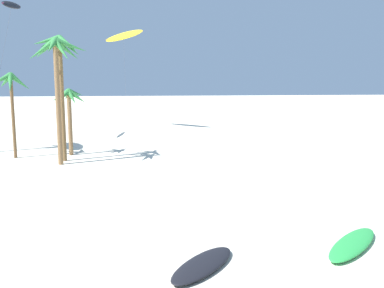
% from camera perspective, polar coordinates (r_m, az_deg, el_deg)
% --- Properties ---
extents(palm_tree_1, '(4.24, 4.04, 11.22)m').
position_cam_1_polar(palm_tree_1, '(41.73, -16.42, 10.18)').
color(palm_tree_1, brown).
rests_on(palm_tree_1, ground).
extents(palm_tree_2, '(3.50, 3.81, 7.98)m').
position_cam_1_polar(palm_tree_2, '(44.75, -22.04, 6.68)').
color(palm_tree_2, brown).
rests_on(palm_tree_2, ground).
extents(palm_tree_3, '(3.51, 3.59, 6.46)m').
position_cam_1_polar(palm_tree_3, '(44.65, -15.32, 5.16)').
color(palm_tree_3, olive).
rests_on(palm_tree_3, ground).
extents(palm_tree_4, '(5.00, 5.20, 10.89)m').
position_cam_1_polar(palm_tree_4, '(40.20, -16.85, 9.97)').
color(palm_tree_4, olive).
rests_on(palm_tree_4, ground).
extents(flying_kite_2, '(1.23, 12.74, 16.01)m').
position_cam_1_polar(flying_kite_2, '(55.33, -21.96, 16.06)').
color(flying_kite_2, black).
rests_on(flying_kite_2, ground).
extents(flying_kite_3, '(5.95, 12.80, 13.86)m').
position_cam_1_polar(flying_kite_3, '(63.05, -8.70, 13.43)').
color(flying_kite_3, yellow).
rests_on(flying_kite_3, ground).
extents(grounded_kite_0, '(4.39, 4.69, 0.34)m').
position_cam_1_polar(grounded_kite_0, '(22.43, 19.75, -11.85)').
color(grounded_kite_0, green).
rests_on(grounded_kite_0, ground).
extents(grounded_kite_3, '(3.68, 4.27, 0.31)m').
position_cam_1_polar(grounded_kite_3, '(19.13, 1.37, -15.07)').
color(grounded_kite_3, black).
rests_on(grounded_kite_3, ground).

